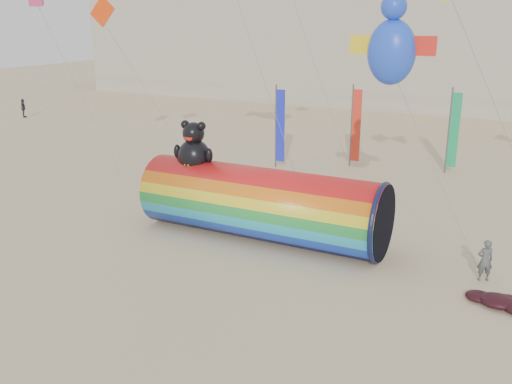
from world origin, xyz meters
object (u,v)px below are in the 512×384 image
at_px(hotel_building, 339,6).
at_px(fabric_bundle, 504,303).
at_px(windsock_assembly, 261,202).
at_px(kite_handler, 485,260).

bearing_deg(hotel_building, fabric_bundle, -63.95).
xyz_separation_m(windsock_assembly, kite_handler, (9.06, -0.04, -0.84)).
xyz_separation_m(hotel_building, windsock_assembly, (12.19, -43.37, -8.68)).
height_order(hotel_building, kite_handler, hotel_building).
xyz_separation_m(hotel_building, kite_handler, (21.25, -43.41, -9.53)).
bearing_deg(hotel_building, windsock_assembly, -74.30).
bearing_deg(fabric_bundle, kite_handler, 115.32).
distance_m(windsock_assembly, fabric_bundle, 10.21).
distance_m(windsock_assembly, kite_handler, 9.10).
relative_size(kite_handler, fabric_bundle, 0.60).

